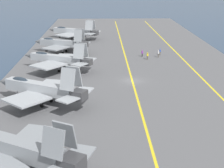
{
  "coord_description": "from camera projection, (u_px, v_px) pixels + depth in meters",
  "views": [
    {
      "loc": [
        -63.34,
        5.83,
        20.43
      ],
      "look_at": [
        -9.64,
        4.22,
        2.9
      ],
      "focal_mm": 55.0,
      "sensor_mm": 36.0,
      "label": 1
    }
  ],
  "objects": [
    {
      "name": "parked_jet_third",
      "position": [
        41.0,
        88.0,
        53.95
      ],
      "size": [
        13.53,
        16.51,
        6.81
      ],
      "color": "#9EA3A8",
      "rests_on": "carrier_deck"
    },
    {
      "name": "parked_jet_fourth",
      "position": [
        58.0,
        59.0,
        72.57
      ],
      "size": [
        13.86,
        16.34,
        6.37
      ],
      "color": "#9EA3A8",
      "rests_on": "carrier_deck"
    },
    {
      "name": "crew_purple_vest",
      "position": [
        142.0,
        53.0,
        85.21
      ],
      "size": [
        0.37,
        0.45,
        1.72
      ],
      "color": "#232328",
      "rests_on": "carrier_deck"
    },
    {
      "name": "deck_stripe_centerline",
      "position": [
        132.0,
        81.0,
        66.57
      ],
      "size": [
        169.29,
        0.36,
        0.01
      ],
      "primitive_type": "cube",
      "color": "yellow",
      "rests_on": "carrier_deck"
    },
    {
      "name": "parked_jet_second",
      "position": [
        14.0,
        148.0,
        35.64
      ],
      "size": [
        14.19,
        16.73,
        6.49
      ],
      "color": "gray",
      "rests_on": "carrier_deck"
    },
    {
      "name": "crew_yellow_vest",
      "position": [
        147.0,
        56.0,
        82.34
      ],
      "size": [
        0.37,
        0.44,
        1.78
      ],
      "color": "#4C473D",
      "rests_on": "carrier_deck"
    },
    {
      "name": "parked_jet_fifth",
      "position": [
        62.0,
        43.0,
        88.62
      ],
      "size": [
        13.02,
        15.17,
        6.5
      ],
      "color": "gray",
      "rests_on": "carrier_deck"
    },
    {
      "name": "crew_blue_vest",
      "position": [
        160.0,
        51.0,
        86.93
      ],
      "size": [
        0.41,
        0.31,
        1.68
      ],
      "color": "#4C473D",
      "rests_on": "carrier_deck"
    },
    {
      "name": "parked_jet_sixth",
      "position": [
        74.0,
        31.0,
        107.32
      ],
      "size": [
        14.25,
        17.18,
        6.17
      ],
      "color": "#9EA3A8",
      "rests_on": "carrier_deck"
    },
    {
      "name": "deck_stripe_foul_line",
      "position": [
        204.0,
        80.0,
        66.97
      ],
      "size": [
        169.28,
        2.79,
        0.01
      ],
      "primitive_type": "cube",
      "rotation": [
        0.0,
        0.0,
        0.01
      ],
      "color": "yellow",
      "rests_on": "carrier_deck"
    },
    {
      "name": "crew_white_vest",
      "position": [
        158.0,
        53.0,
        84.54
      ],
      "size": [
        0.42,
        0.32,
        1.84
      ],
      "color": "#4C473D",
      "rests_on": "carrier_deck"
    },
    {
      "name": "ground_plane",
      "position": [
        132.0,
        83.0,
        66.69
      ],
      "size": [
        2000.0,
        2000.0,
        0.0
      ],
      "primitive_type": "plane",
      "color": "navy"
    },
    {
      "name": "carrier_deck",
      "position": [
        132.0,
        82.0,
        66.63
      ],
      "size": [
        188.1,
        51.03,
        0.4
      ],
      "primitive_type": "cube",
      "color": "#565659",
      "rests_on": "ground"
    }
  ]
}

